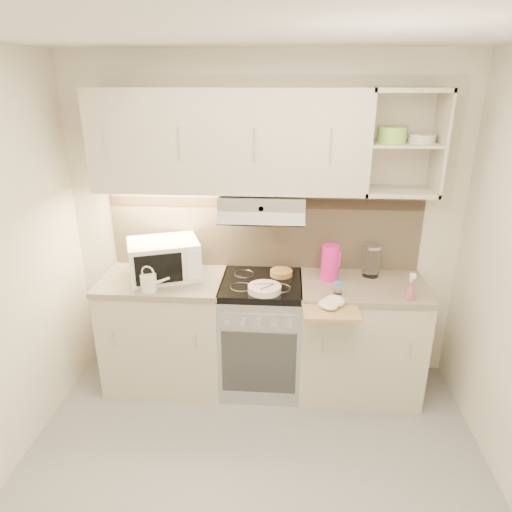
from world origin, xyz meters
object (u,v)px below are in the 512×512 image
at_px(spray_bottle, 410,288).
at_px(cutting_board, 330,309).
at_px(pink_pitcher, 330,263).
at_px(glass_jar, 371,260).
at_px(microwave, 164,259).
at_px(electric_range, 261,334).
at_px(plate_stack, 265,289).
at_px(watering_can, 149,282).

bearing_deg(spray_bottle, cutting_board, -152.79).
xyz_separation_m(pink_pitcher, glass_jar, (0.32, 0.09, -0.01)).
relative_size(microwave, pink_pitcher, 2.27).
distance_m(electric_range, glass_jar, 1.01).
relative_size(microwave, cutting_board, 1.65).
relative_size(pink_pitcher, cutting_board, 0.73).
relative_size(electric_range, plate_stack, 3.82).
bearing_deg(plate_stack, electric_range, 100.19).
bearing_deg(cutting_board, plate_stack, 157.04).
height_order(pink_pitcher, glass_jar, pink_pitcher).
bearing_deg(electric_range, cutting_board, -36.12).
height_order(electric_range, cutting_board, electric_range).
height_order(electric_range, microwave, microwave).
distance_m(plate_stack, cutting_board, 0.48).
distance_m(microwave, glass_jar, 1.56).
bearing_deg(pink_pitcher, microwave, -167.60).
height_order(watering_can, pink_pitcher, pink_pitcher).
height_order(plate_stack, glass_jar, glass_jar).
bearing_deg(cutting_board, electric_range, 141.75).
xyz_separation_m(pink_pitcher, spray_bottle, (0.52, -0.29, -0.06)).
bearing_deg(spray_bottle, plate_stack, -168.58).
relative_size(watering_can, pink_pitcher, 0.83).
relative_size(watering_can, spray_bottle, 1.10).
height_order(microwave, glass_jar, microwave).
xyz_separation_m(watering_can, spray_bottle, (1.80, 0.00, 0.01)).
relative_size(electric_range, cutting_board, 2.45).
height_order(pink_pitcher, cutting_board, pink_pitcher).
relative_size(electric_range, spray_bottle, 4.48).
distance_m(pink_pitcher, glass_jar, 0.33).
xyz_separation_m(glass_jar, spray_bottle, (0.20, -0.38, -0.05)).
distance_m(watering_can, cutting_board, 1.27).
relative_size(watering_can, glass_jar, 0.89).
xyz_separation_m(plate_stack, spray_bottle, (0.99, -0.04, 0.06)).
bearing_deg(microwave, cutting_board, -37.96).
bearing_deg(watering_can, spray_bottle, 8.42).
xyz_separation_m(electric_range, cutting_board, (0.48, -0.35, 0.42)).
distance_m(plate_stack, pink_pitcher, 0.55).
xyz_separation_m(microwave, plate_stack, (0.77, -0.21, -0.12)).
bearing_deg(glass_jar, electric_range, -169.15).
height_order(plate_stack, cutting_board, plate_stack).
relative_size(watering_can, plate_stack, 0.94).
relative_size(plate_stack, pink_pitcher, 0.88).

